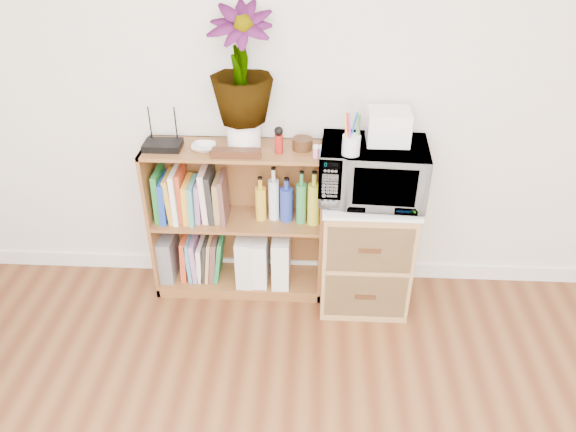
{
  "coord_description": "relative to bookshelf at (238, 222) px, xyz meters",
  "views": [
    {
      "loc": [
        0.09,
        -0.64,
        2.28
      ],
      "look_at": [
        -0.05,
        1.95,
        0.62
      ],
      "focal_mm": 35.0,
      "sensor_mm": 36.0,
      "label": 1
    }
  ],
  "objects": [
    {
      "name": "microwave",
      "position": [
        0.75,
        -0.08,
        0.4
      ],
      "size": [
        0.57,
        0.41,
        0.31
      ],
      "primitive_type": "imported",
      "rotation": [
        0.0,
        0.0,
        -0.06
      ],
      "color": "white",
      "rests_on": "wicker_unit"
    },
    {
      "name": "white_bowl",
      "position": [
        -0.15,
        -0.03,
        0.49
      ],
      "size": [
        0.13,
        0.13,
        0.03
      ],
      "primitive_type": "imported",
      "color": "white",
      "rests_on": "bookshelf"
    },
    {
      "name": "skirting_board",
      "position": [
        0.35,
        0.14,
        -0.42
      ],
      "size": [
        4.0,
        0.02,
        0.1
      ],
      "primitive_type": "cube",
      "color": "white",
      "rests_on": "ground"
    },
    {
      "name": "file_box",
      "position": [
        -0.44,
        0.0,
        -0.26
      ],
      "size": [
        0.09,
        0.23,
        0.28
      ],
      "primitive_type": "cube",
      "color": "slate",
      "rests_on": "bookshelf"
    },
    {
      "name": "liquor_bottles",
      "position": [
        0.33,
        -0.0,
        0.17
      ],
      "size": [
        0.45,
        0.07,
        0.32
      ],
      "color": "gold",
      "rests_on": "bookshelf"
    },
    {
      "name": "wicker_unit",
      "position": [
        0.75,
        -0.08,
        -0.12
      ],
      "size": [
        0.5,
        0.45,
        0.7
      ],
      "primitive_type": "cube",
      "color": "#9E7542",
      "rests_on": "ground"
    },
    {
      "name": "magazine_holder_right",
      "position": [
        0.26,
        -0.01,
        -0.24
      ],
      "size": [
        0.1,
        0.26,
        0.32
      ],
      "primitive_type": "cube",
      "color": "white",
      "rests_on": "bookshelf"
    },
    {
      "name": "pen_cup",
      "position": [
        0.62,
        -0.19,
        0.6
      ],
      "size": [
        0.09,
        0.09,
        0.1
      ],
      "primitive_type": "cylinder",
      "color": "white",
      "rests_on": "microwave"
    },
    {
      "name": "magazine_holder_mid",
      "position": [
        0.13,
        -0.01,
        -0.25
      ],
      "size": [
        0.1,
        0.24,
        0.31
      ],
      "primitive_type": "cube",
      "color": "white",
      "rests_on": "bookshelf"
    },
    {
      "name": "plant_pot",
      "position": [
        0.06,
        0.02,
        0.55
      ],
      "size": [
        0.18,
        0.18,
        0.15
      ],
      "primitive_type": "cylinder",
      "color": "white",
      "rests_on": "bookshelf"
    },
    {
      "name": "magazine_holder_left",
      "position": [
        0.04,
        -0.01,
        -0.25
      ],
      "size": [
        0.1,
        0.26,
        0.32
      ],
      "primitive_type": "cube",
      "color": "silver",
      "rests_on": "bookshelf"
    },
    {
      "name": "bookshelf",
      "position": [
        0.0,
        0.0,
        0.0
      ],
      "size": [
        1.0,
        0.3,
        0.95
      ],
      "primitive_type": "cube",
      "color": "brown",
      "rests_on": "ground"
    },
    {
      "name": "router",
      "position": [
        -0.38,
        -0.02,
        0.49
      ],
      "size": [
        0.2,
        0.14,
        0.04
      ],
      "primitive_type": "cube",
      "color": "black",
      "rests_on": "bookshelf"
    },
    {
      "name": "wooden_bowl",
      "position": [
        0.37,
        0.01,
        0.51
      ],
      "size": [
        0.11,
        0.11,
        0.06
      ],
      "primitive_type": "cylinder",
      "color": "#331D0E",
      "rests_on": "bookshelf"
    },
    {
      "name": "paint_jars",
      "position": [
        0.48,
        -0.09,
        0.51
      ],
      "size": [
        0.12,
        0.04,
        0.06
      ],
      "primitive_type": "cube",
      "color": "pink",
      "rests_on": "bookshelf"
    },
    {
      "name": "potted_plant",
      "position": [
        0.06,
        0.02,
        0.92
      ],
      "size": [
        0.33,
        0.33,
        0.59
      ],
      "primitive_type": "imported",
      "color": "#307936",
      "rests_on": "plant_pot"
    },
    {
      "name": "kokeshi_doll",
      "position": [
        0.25,
        -0.04,
        0.53
      ],
      "size": [
        0.05,
        0.05,
        0.1
      ],
      "primitive_type": "cylinder",
      "color": "maroon",
      "rests_on": "bookshelf"
    },
    {
      "name": "trinket_box",
      "position": [
        0.03,
        -0.1,
        0.5
      ],
      "size": [
        0.26,
        0.06,
        0.04
      ],
      "primitive_type": "cube",
      "color": "#361D0E",
      "rests_on": "bookshelf"
    },
    {
      "name": "lower_books",
      "position": [
        -0.23,
        0.0,
        -0.27
      ],
      "size": [
        0.27,
        0.19,
        0.29
      ],
      "color": "#C84323",
      "rests_on": "bookshelf"
    },
    {
      "name": "small_appliance",
      "position": [
        0.82,
        -0.04,
        0.64
      ],
      "size": [
        0.22,
        0.18,
        0.17
      ],
      "primitive_type": "cube",
      "color": "white",
      "rests_on": "microwave"
    },
    {
      "name": "cookbooks",
      "position": [
        -0.26,
        0.0,
        0.16
      ],
      "size": [
        0.41,
        0.2,
        0.31
      ],
      "color": "#207B32",
      "rests_on": "bookshelf"
    }
  ]
}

